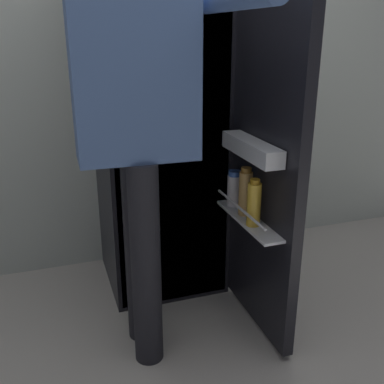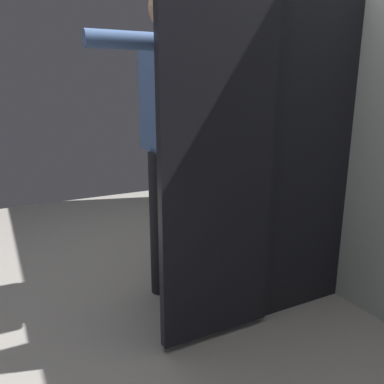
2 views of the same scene
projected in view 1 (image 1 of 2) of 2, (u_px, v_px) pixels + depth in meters
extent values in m
plane|color=#B7B2A8|center=(191.00, 330.00, 2.09)|extent=(5.14, 5.14, 0.00)
cube|color=beige|center=(140.00, 46.00, 2.44)|extent=(4.40, 0.10, 2.50)
cube|color=black|center=(157.00, 130.00, 2.28)|extent=(0.59, 0.58, 1.70)
cube|color=white|center=(173.00, 142.00, 2.02)|extent=(0.55, 0.01, 1.66)
cube|color=white|center=(170.00, 144.00, 2.07)|extent=(0.51, 0.09, 0.01)
cube|color=black|center=(266.00, 151.00, 1.86)|extent=(0.05, 0.58, 1.64)
cube|color=white|center=(248.00, 220.00, 1.94)|extent=(0.09, 0.49, 0.01)
cylinder|color=silver|center=(240.00, 208.00, 1.90)|extent=(0.01, 0.47, 0.01)
cube|color=white|center=(251.00, 149.00, 1.83)|extent=(0.08, 0.42, 0.07)
cylinder|color=gold|center=(254.00, 205.00, 1.84)|extent=(0.06, 0.06, 0.18)
cylinder|color=#BC8419|center=(255.00, 181.00, 1.81)|extent=(0.04, 0.04, 0.02)
cylinder|color=white|center=(234.00, 190.00, 2.07)|extent=(0.07, 0.07, 0.14)
cylinder|color=#335BB2|center=(235.00, 173.00, 2.04)|extent=(0.06, 0.06, 0.02)
cylinder|color=tan|center=(245.00, 194.00, 1.95)|extent=(0.06, 0.06, 0.20)
cylinder|color=#996623|center=(246.00, 170.00, 1.91)|extent=(0.05, 0.05, 0.02)
cylinder|color=black|center=(139.00, 250.00, 1.92)|extent=(0.12, 0.12, 0.87)
cylinder|color=black|center=(146.00, 268.00, 1.77)|extent=(0.12, 0.12, 0.87)
cube|color=#4C6BA3|center=(134.00, 75.00, 1.59)|extent=(0.45, 0.23, 0.62)
cylinder|color=#4C6BA3|center=(125.00, 76.00, 1.80)|extent=(0.08, 0.08, 0.58)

